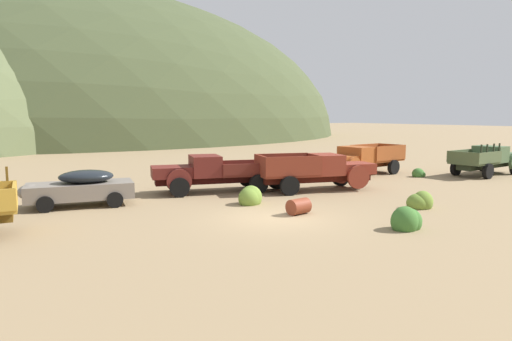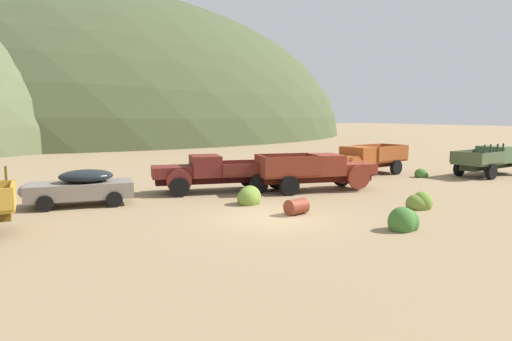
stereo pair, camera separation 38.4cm
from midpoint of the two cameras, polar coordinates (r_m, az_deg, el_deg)
ground_plane at (r=17.42m, az=2.59°, el=-6.02°), size 300.00×300.00×0.00m
hill_far_left at (r=92.11m, az=-20.96°, el=4.14°), size 103.61×83.98×52.48m
car_primer_gray at (r=21.01m, az=-21.19°, el=-1.97°), size 4.85×2.63×1.57m
truck_oxblood at (r=23.09m, az=-5.74°, el=-0.31°), size 6.76×3.66×1.89m
truck_rust_red at (r=23.84m, az=8.88°, el=-0.04°), size 6.43×3.54×1.91m
truck_oxide_orange at (r=30.12m, az=13.31°, el=1.31°), size 6.57×2.94×1.91m
truck_weathered_green at (r=33.52m, az=28.03°, el=1.19°), size 5.90×2.68×2.16m
oil_drum_tipped at (r=18.06m, az=5.75°, el=-4.55°), size 0.96×0.75×0.63m
bush_front_right at (r=30.57m, az=20.51°, el=-0.46°), size 0.97×0.72×0.72m
bush_back_edge at (r=20.00m, az=-0.34°, el=-3.47°), size 1.14×0.98×1.06m
bush_between_trucks at (r=16.47m, az=18.83°, el=-6.18°), size 1.20×0.90×1.05m
bush_near_barrel at (r=20.37m, az=20.46°, el=-3.88°), size 1.15×0.96×0.96m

